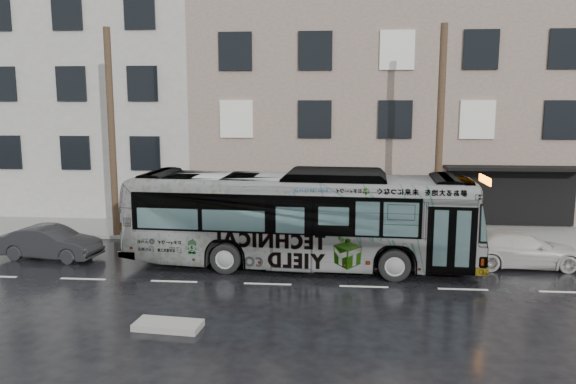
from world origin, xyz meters
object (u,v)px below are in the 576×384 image
at_px(utility_pole_rear, 112,134).
at_px(sign_post, 463,214).
at_px(white_sedan, 520,249).
at_px(bus, 300,219).
at_px(utility_pole_front, 440,135).
at_px(dark_sedan, 51,242).

distance_m(utility_pole_rear, sign_post, 15.46).
xyz_separation_m(sign_post, white_sedan, (1.47, -2.96, -0.70)).
bearing_deg(utility_pole_rear, white_sedan, -10.12).
height_order(utility_pole_rear, bus, utility_pole_rear).
height_order(utility_pole_front, white_sedan, utility_pole_front).
bearing_deg(dark_sedan, bus, -83.33).
height_order(utility_pole_front, utility_pole_rear, same).
bearing_deg(bus, utility_pole_front, -53.76).
relative_size(sign_post, dark_sedan, 0.62).
bearing_deg(utility_pole_rear, utility_pole_front, 0.00).
height_order(sign_post, dark_sedan, sign_post).
height_order(utility_pole_rear, white_sedan, utility_pole_rear).
bearing_deg(dark_sedan, utility_pole_front, -69.69).
distance_m(bus, white_sedan, 8.23).
height_order(utility_pole_front, dark_sedan, utility_pole_front).
bearing_deg(utility_pole_front, bus, -147.13).
distance_m(white_sedan, dark_sedan, 17.84).
xyz_separation_m(utility_pole_rear, white_sedan, (16.57, -2.96, -4.00)).
distance_m(utility_pole_rear, dark_sedan, 5.42).
distance_m(utility_pole_rear, bus, 9.61).
bearing_deg(utility_pole_front, utility_pole_rear, 180.00).
relative_size(utility_pole_front, white_sedan, 2.00).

